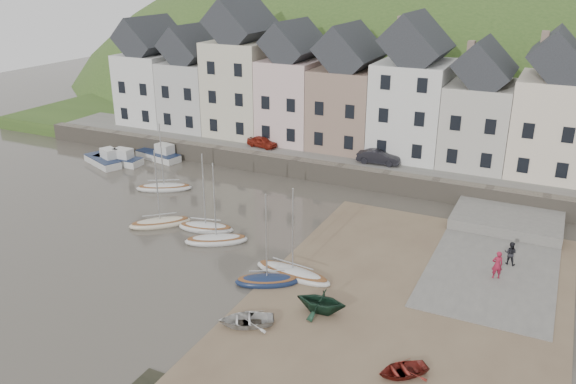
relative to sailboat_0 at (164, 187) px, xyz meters
The scene contains 24 objects.
ground 16.07m from the sailboat_0, 32.28° to the right, with size 160.00×160.00×0.00m, color #4D473D.
quay_land 27.08m from the sailboat_0, 59.89° to the left, with size 90.00×30.00×1.50m, color #355120.
quay_street 18.12m from the sailboat_0, 41.27° to the left, with size 70.00×7.00×0.10m, color slate.
seawall 15.99m from the sailboat_0, 31.80° to the left, with size 70.00×1.20×1.80m, color slate.
beach 26.04m from the sailboat_0, 19.24° to the right, with size 18.00×26.00×0.06m, color brown.
slipway 28.59m from the sailboat_0, ahead, with size 8.00×18.00×0.12m, color slate.
hillside 55.23m from the sailboat_0, 80.52° to the left, with size 134.40×84.00×84.00m.
townhouse_terrace 22.87m from the sailboat_0, 45.15° to the left, with size 61.05×8.00×13.93m.
sailboat_0 is the anchor object (origin of this frame).
sailboat_1 9.87m from the sailboat_0, 34.63° to the right, with size 4.56×2.48×6.32m.
sailboat_2 7.81m from the sailboat_0, 55.17° to the right, with size 4.50×4.30×6.32m.
sailboat_3 12.23m from the sailboat_0, 35.31° to the right, with size 4.68×3.69×6.32m.
sailboat_4 19.35m from the sailboat_0, 28.07° to the right, with size 5.67×2.13×6.32m.
sailboat_5 19.26m from the sailboat_0, 33.69° to the right, with size 4.27×3.24×6.32m.
motorboat_0 9.55m from the sailboat_0, 154.94° to the left, with size 5.25×1.91×1.70m.
motorboat_1 10.34m from the sailboat_0, 162.09° to the left, with size 5.30×3.52×1.70m.
motorboat_2 9.15m from the sailboat_0, 129.75° to the left, with size 5.44×2.74×1.70m.
rowboat_white 22.87m from the sailboat_0, 41.67° to the right, with size 2.21×3.09×0.64m, color silver.
rowboat_green 23.76m from the sailboat_0, 31.01° to the right, with size 2.52×2.92×1.54m, color #163323.
rowboat_red 30.38m from the sailboat_0, 30.87° to the right, with size 1.82×2.55×0.53m, color maroon.
person_red 29.18m from the sailboat_0, ahead, with size 0.69×0.45×1.88m, color maroon.
person_dark 29.53m from the sailboat_0, ahead, with size 0.79×0.62×1.62m, color black.
car_left 11.83m from the sailboat_0, 69.27° to the left, with size 1.29×3.22×1.10m, color maroon.
car_right 19.81m from the sailboat_0, 33.65° to the left, with size 1.39×3.99×1.32m, color black.
Camera 1 is at (17.57, -30.38, 18.67)m, focal length 36.21 mm.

